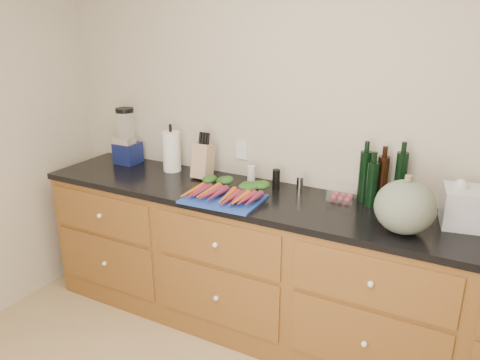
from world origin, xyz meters
The scene contains 15 objects.
wall_back centered at (0.00, 1.62, 1.30)m, with size 4.10×0.05×2.60m, color beige.
cabinets centered at (0.00, 1.30, 0.45)m, with size 3.60×0.64×0.90m.
countertop centered at (0.00, 1.30, 0.92)m, with size 3.64×0.62×0.04m, color black.
cutting_board centered at (-0.48, 1.14, 0.95)m, with size 0.45×0.34×0.01m, color #1D3FAC.
carrots centered at (-0.48, 1.18, 0.98)m, with size 0.45×0.33×0.06m.
squash centered at (0.54, 1.19, 1.08)m, with size 0.30×0.30×0.27m, color #546050.
blender_appliance centered at (-1.49, 1.46, 1.12)m, with size 0.16×0.16×0.41m.
paper_towel centered at (-1.09, 1.46, 1.08)m, with size 0.13×0.13×0.28m, color white.
knife_block centered at (-0.81, 1.44, 1.05)m, with size 0.11×0.11×0.23m, color tan.
grinder_salt centered at (-0.47, 1.48, 1.00)m, with size 0.05×0.05×0.12m, color silver.
grinder_pepper centered at (-0.29, 1.48, 1.00)m, with size 0.05×0.05×0.12m, color black.
canister_chrome centered at (-0.13, 1.48, 0.99)m, with size 0.04×0.04×0.10m, color silver.
tomato_box centered at (0.14, 1.47, 0.98)m, with size 0.15×0.12×0.07m, color white.
bottles centered at (0.35, 1.51, 1.09)m, with size 0.27×0.14×0.32m.
grocery_bag centered at (0.83, 1.42, 1.04)m, with size 0.28×0.22×0.20m, color silver, non-canonical shape.
Camera 1 is at (0.82, -1.11, 1.97)m, focal length 35.00 mm.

